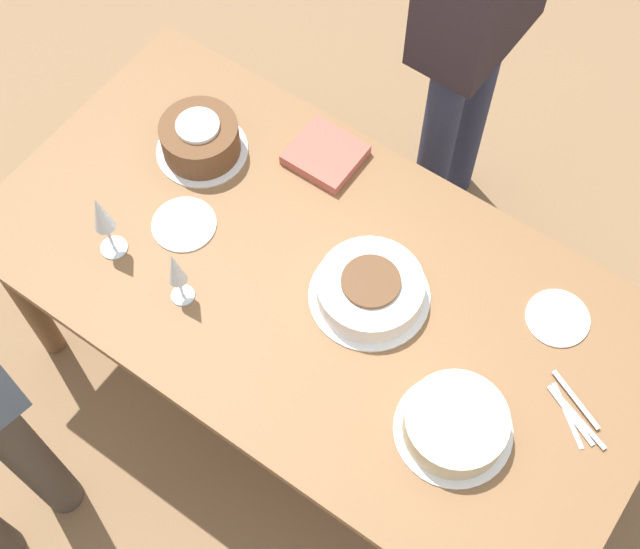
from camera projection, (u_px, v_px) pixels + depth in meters
ground_plane at (320, 387)px, 2.91m from camera, size 12.00×12.00×0.00m
dining_table at (320, 300)px, 2.36m from camera, size 1.78×0.92×0.73m
cake_center_white at (370, 289)px, 2.22m from camera, size 0.31×0.31×0.09m
cake_front_chocolate at (200, 139)px, 2.43m from camera, size 0.26×0.26×0.12m
cake_back_decorated at (455, 425)px, 2.05m from camera, size 0.28×0.28×0.09m
wine_glass_near at (176, 270)px, 2.14m from camera, size 0.06×0.06×0.21m
wine_glass_far at (101, 216)px, 2.19m from camera, size 0.07×0.07×0.23m
dessert_plate_left at (558, 318)px, 2.22m from camera, size 0.16×0.16×0.01m
dessert_plate_right at (184, 224)px, 2.36m from camera, size 0.17×0.17×0.01m
fork_pile at (573, 413)px, 2.10m from camera, size 0.19×0.14×0.01m
napkin_stack at (325, 155)px, 2.45m from camera, size 0.19×0.17×0.03m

